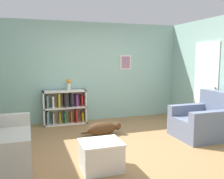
{
  "coord_description": "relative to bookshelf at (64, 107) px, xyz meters",
  "views": [
    {
      "loc": [
        -1.57,
        -4.25,
        1.68
      ],
      "look_at": [
        0.0,
        0.4,
        1.05
      ],
      "focal_mm": 40.0,
      "sensor_mm": 36.0,
      "label": 1
    }
  ],
  "objects": [
    {
      "name": "recliner_chair",
      "position": [
        2.62,
        -2.02,
        -0.09
      ],
      "size": [
        1.02,
        0.94,
        0.97
      ],
      "color": "slate",
      "rests_on": "ground_plane"
    },
    {
      "name": "coffee_table",
      "position": [
        0.15,
        -2.82,
        -0.19
      ],
      "size": [
        0.61,
        0.53,
        0.44
      ],
      "color": "silver",
      "rests_on": "ground_plane"
    },
    {
      "name": "wall_back",
      "position": [
        0.73,
        0.23,
        0.88
      ],
      "size": [
        5.6,
        0.13,
        2.6
      ],
      "color": "#93BCB2",
      "rests_on": "ground_plane"
    },
    {
      "name": "dog",
      "position": [
        0.66,
        -1.23,
        -0.27
      ],
      "size": [
        0.9,
        0.26,
        0.29
      ],
      "color": "#472D19",
      "rests_on": "ground_plane"
    },
    {
      "name": "bookshelf",
      "position": [
        0.0,
        0.0,
        0.0
      ],
      "size": [
        1.07,
        0.35,
        0.86
      ],
      "color": "silver",
      "rests_on": "ground_plane"
    },
    {
      "name": "vase",
      "position": [
        0.12,
        -0.02,
        0.6
      ],
      "size": [
        0.12,
        0.12,
        0.29
      ],
      "color": "silver",
      "rests_on": "bookshelf"
    },
    {
      "name": "ground_plane",
      "position": [
        0.73,
        -2.02,
        -0.42
      ],
      "size": [
        14.0,
        14.0,
        0.0
      ],
      "primitive_type": "plane",
      "color": "#997047"
    }
  ]
}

